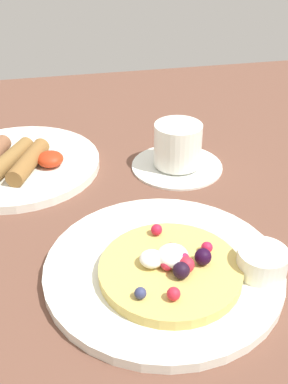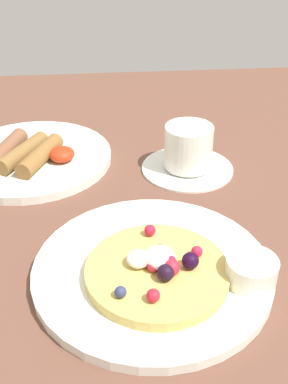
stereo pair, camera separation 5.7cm
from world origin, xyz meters
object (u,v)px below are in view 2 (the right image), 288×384
(breakfast_plate, at_px, (31,158))
(syrup_ramekin, at_px, (251,270))
(coffee_saucer, at_px, (187,167))
(pancake_plate, at_px, (152,270))
(coffee_cup, at_px, (189,145))

(breakfast_plate, bearing_deg, syrup_ramekin, -49.71)
(syrup_ramekin, bearing_deg, coffee_saucer, 94.72)
(pancake_plate, xyz_separation_m, coffee_saucer, (0.08, 0.22, -0.00))
(syrup_ramekin, xyz_separation_m, breakfast_plate, (-0.26, 0.30, -0.02))
(syrup_ramekin, height_order, coffee_saucer, syrup_ramekin)
(breakfast_plate, bearing_deg, pancake_plate, -59.66)
(coffee_cup, bearing_deg, syrup_ramekin, -85.56)
(coffee_saucer, bearing_deg, breakfast_plate, 168.77)
(breakfast_plate, relative_size, coffee_cup, 2.67)
(syrup_ramekin, distance_m, coffee_cup, 0.26)
(breakfast_plate, distance_m, coffee_cup, 0.24)
(coffee_saucer, distance_m, coffee_cup, 0.04)
(syrup_ramekin, bearing_deg, breakfast_plate, 130.29)
(syrup_ramekin, bearing_deg, coffee_cup, 94.44)
(pancake_plate, xyz_separation_m, syrup_ramekin, (0.10, -0.03, 0.02))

